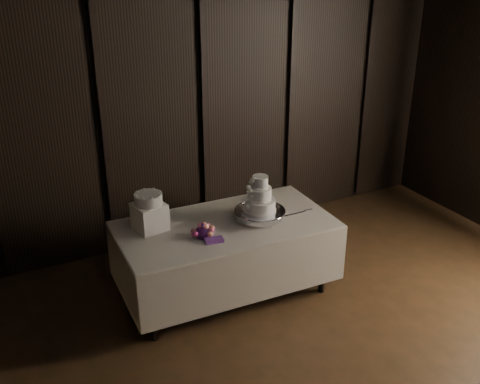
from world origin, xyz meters
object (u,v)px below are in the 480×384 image
box_pedestal (150,217)px  small_cake (148,199)px  display_table (226,256)px  wedding_cake (258,198)px  cake_stand (260,215)px  bouquet (203,231)px

box_pedestal → small_cake: 0.17m
display_table → box_pedestal: 0.83m
display_table → wedding_cake: 0.65m
cake_stand → wedding_cake: 0.18m
display_table → wedding_cake: (0.30, -0.07, 0.57)m
cake_stand → bouquet: size_ratio=1.33×
cake_stand → small_cake: bearing=164.2°
bouquet → cake_stand: bearing=7.5°
bouquet → small_cake: bearing=135.6°
small_cake → display_table: bearing=-18.3°
display_table → cake_stand: size_ratio=4.18×
cake_stand → wedding_cake: wedding_cake is taller
cake_stand → bouquet: 0.62m
wedding_cake → bouquet: wedding_cake is taller
display_table → box_pedestal: box_pedestal is taller
cake_stand → wedding_cake: bearing=-150.3°
cake_stand → small_cake: (-0.98, 0.28, 0.25)m
display_table → box_pedestal: (-0.65, 0.22, 0.47)m
bouquet → display_table: bearing=26.3°
display_table → small_cake: (-0.65, 0.22, 0.64)m
display_table → cake_stand: cake_stand is taller
box_pedestal → small_cake: bearing=0.0°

